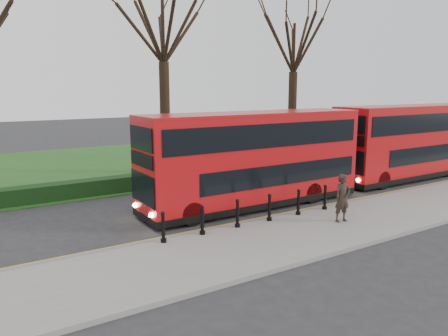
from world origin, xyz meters
TOP-DOWN VIEW (x-y plane):
  - ground at (0.00, 0.00)m, footprint 120.00×120.00m
  - pavement at (0.00, -3.00)m, footprint 60.00×4.00m
  - kerb at (0.00, -1.00)m, footprint 60.00×0.25m
  - grass_verge at (0.00, 15.00)m, footprint 60.00×18.00m
  - hedge at (0.00, 6.80)m, footprint 60.00×0.90m
  - yellow_line_outer at (0.00, -0.70)m, footprint 60.00×0.10m
  - yellow_line_inner at (0.00, -0.50)m, footprint 60.00×0.10m
  - tree_mid at (2.00, 10.00)m, footprint 7.73×7.73m
  - tree_right at (12.00, 10.00)m, footprint 7.28×7.28m
  - bollard_row at (0.27, -1.35)m, footprint 7.53×0.15m
  - bus_lead at (2.08, 1.11)m, footprint 10.39×2.39m
  - bus_rear at (13.26, 1.17)m, footprint 10.51×2.41m
  - pedestrian at (3.27, -2.92)m, footprint 0.72×0.53m

SIDE VIEW (x-z plane):
  - ground at x=0.00m, z-range 0.00..0.00m
  - yellow_line_outer at x=0.00m, z-range 0.00..0.01m
  - yellow_line_inner at x=0.00m, z-range 0.00..0.01m
  - grass_verge at x=0.00m, z-range 0.00..0.06m
  - pavement at x=0.00m, z-range 0.00..0.15m
  - kerb at x=0.00m, z-range -0.01..0.15m
  - hedge at x=0.00m, z-range 0.00..0.80m
  - bollard_row at x=0.27m, z-range 0.15..1.15m
  - pedestrian at x=3.27m, z-range 0.15..1.98m
  - bus_lead at x=2.08m, z-range 0.02..4.15m
  - bus_rear at x=13.26m, z-range 0.02..4.19m
  - tree_right at x=12.00m, z-range 2.58..13.95m
  - tree_mid at x=2.00m, z-range 2.74..14.83m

